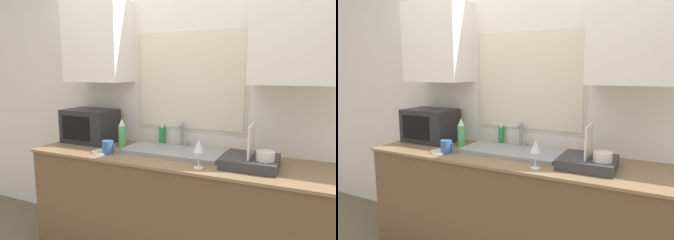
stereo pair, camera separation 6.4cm
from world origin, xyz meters
The scene contains 11 objects.
countertop centered at (0.00, 0.31, 0.44)m, with size 2.34×0.65×0.89m.
wall_back centered at (0.00, 0.61, 1.40)m, with size 6.00×0.38×2.60m.
sink_basin centered at (-0.04, 0.37, 0.90)m, with size 0.78×0.34×0.03m.
faucet centered at (-0.03, 0.54, 1.02)m, with size 0.08×0.18×0.21m.
microwave centered at (-0.89, 0.42, 1.04)m, with size 0.46×0.32×0.30m.
dish_rack centered at (0.58, 0.27, 0.94)m, with size 0.36×0.34×0.29m.
spray_bottle centered at (-0.53, 0.40, 1.00)m, with size 0.06×0.06×0.24m.
soap_bottle centered at (-0.24, 0.59, 0.97)m, with size 0.05×0.05×0.19m.
mug_near_sink centered at (-0.50, 0.15, 0.94)m, with size 0.13×0.09×0.10m.
wine_glass centered at (0.27, 0.10, 1.03)m, with size 0.07×0.07×0.20m.
small_plate centered at (-0.56, 0.15, 0.89)m, with size 0.16×0.16×0.01m.
Camera 2 is at (0.95, -1.70, 1.52)m, focal length 32.00 mm.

